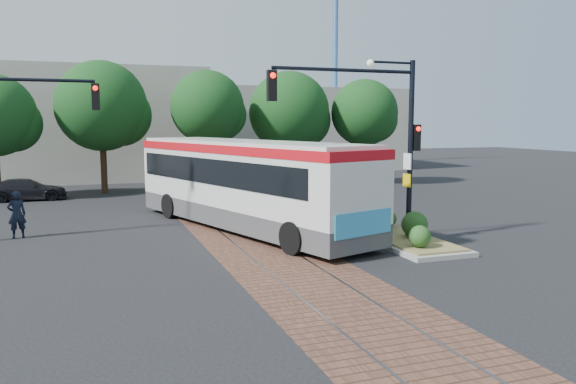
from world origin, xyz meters
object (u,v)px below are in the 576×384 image
at_px(city_bus, 245,180).
at_px(signal_pole_main, 379,122).
at_px(traffic_island, 403,233).
at_px(officer, 17,214).
at_px(parked_car, 27,190).

relative_size(city_bus, signal_pole_main, 2.17).
distance_m(traffic_island, officer, 13.74).
height_order(signal_pole_main, parked_car, signal_pole_main).
xyz_separation_m(signal_pole_main, parked_car, (-12.36, 15.87, -3.57)).
bearing_deg(traffic_island, officer, 157.23).
bearing_deg(traffic_island, city_bus, 135.86).
distance_m(city_bus, parked_car, 14.67).
bearing_deg(parked_car, signal_pole_main, -143.02).
height_order(city_bus, officer, city_bus).
distance_m(city_bus, traffic_island, 6.42).
distance_m(officer, parked_car, 10.67).
bearing_deg(officer, parked_car, -102.89).
bearing_deg(officer, signal_pole_main, 139.55).
xyz_separation_m(traffic_island, officer, (-12.66, 5.31, 0.53)).
height_order(signal_pole_main, officer, signal_pole_main).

